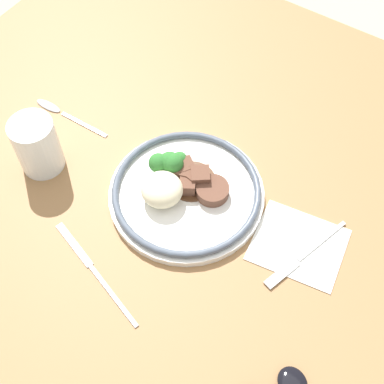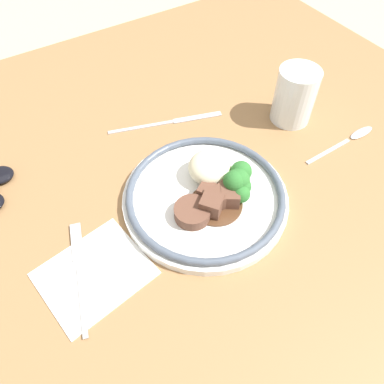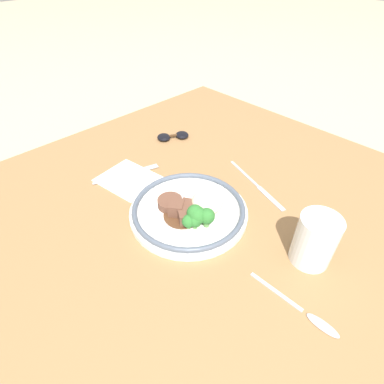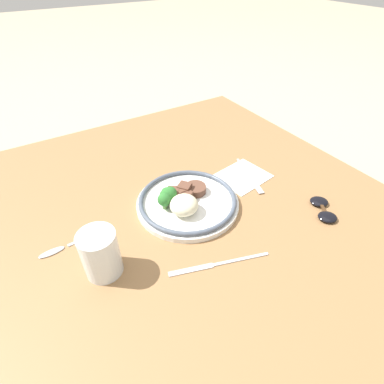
{
  "view_description": "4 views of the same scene",
  "coord_description": "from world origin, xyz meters",
  "px_view_note": "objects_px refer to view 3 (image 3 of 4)",
  "views": [
    {
      "loc": [
        -0.32,
        0.39,
        0.82
      ],
      "look_at": [
        -0.05,
        -0.01,
        0.07
      ],
      "focal_mm": 50.0,
      "sensor_mm": 36.0,
      "label": 1
    },
    {
      "loc": [
        -0.25,
        -0.31,
        0.53
      ],
      "look_at": [
        -0.07,
        -0.01,
        0.08
      ],
      "focal_mm": 35.0,
      "sensor_mm": 36.0,
      "label": 2
    },
    {
      "loc": [
        0.32,
        -0.35,
        0.52
      ],
      "look_at": [
        -0.06,
        0.02,
        0.08
      ],
      "focal_mm": 28.0,
      "sensor_mm": 36.0,
      "label": 3
    },
    {
      "loc": [
        0.26,
        0.49,
        0.57
      ],
      "look_at": [
        -0.05,
        -0.0,
        0.09
      ],
      "focal_mm": 28.0,
      "sensor_mm": 36.0,
      "label": 4
    }
  ],
  "objects_px": {
    "fork": "(133,172)",
    "sunglasses": "(173,136)",
    "juice_glass": "(314,242)",
    "plate": "(190,210)",
    "spoon": "(310,316)",
    "knife": "(257,186)"
  },
  "relations": [
    {
      "from": "fork",
      "to": "sunglasses",
      "type": "distance_m",
      "value": 0.21
    },
    {
      "from": "juice_glass",
      "to": "fork",
      "type": "relative_size",
      "value": 0.61
    },
    {
      "from": "plate",
      "to": "spoon",
      "type": "bearing_deg",
      "value": -4.36
    },
    {
      "from": "plate",
      "to": "spoon",
      "type": "height_order",
      "value": "plate"
    },
    {
      "from": "juice_glass",
      "to": "fork",
      "type": "xyz_separation_m",
      "value": [
        -0.47,
        -0.08,
        -0.05
      ]
    },
    {
      "from": "spoon",
      "to": "sunglasses",
      "type": "relative_size",
      "value": 1.54
    },
    {
      "from": "plate",
      "to": "fork",
      "type": "distance_m",
      "value": 0.23
    },
    {
      "from": "fork",
      "to": "knife",
      "type": "bearing_deg",
      "value": -36.7
    },
    {
      "from": "knife",
      "to": "juice_glass",
      "type": "bearing_deg",
      "value": -11.16
    },
    {
      "from": "juice_glass",
      "to": "sunglasses",
      "type": "distance_m",
      "value": 0.55
    },
    {
      "from": "fork",
      "to": "knife",
      "type": "relative_size",
      "value": 0.81
    },
    {
      "from": "knife",
      "to": "sunglasses",
      "type": "distance_m",
      "value": 0.33
    },
    {
      "from": "fork",
      "to": "spoon",
      "type": "xyz_separation_m",
      "value": [
        0.54,
        -0.02,
        -0.0
      ]
    },
    {
      "from": "fork",
      "to": "spoon",
      "type": "bearing_deg",
      "value": -75.7
    },
    {
      "from": "knife",
      "to": "spoon",
      "type": "xyz_separation_m",
      "value": [
        0.27,
        -0.22,
        0.0
      ]
    },
    {
      "from": "fork",
      "to": "sunglasses",
      "type": "xyz_separation_m",
      "value": [
        -0.07,
        0.2,
        0.0
      ]
    },
    {
      "from": "knife",
      "to": "sunglasses",
      "type": "relative_size",
      "value": 1.97
    },
    {
      "from": "spoon",
      "to": "plate",
      "type": "bearing_deg",
      "value": 174.37
    },
    {
      "from": "juice_glass",
      "to": "fork",
      "type": "bearing_deg",
      "value": -170.04
    },
    {
      "from": "plate",
      "to": "juice_glass",
      "type": "relative_size",
      "value": 2.51
    },
    {
      "from": "plate",
      "to": "juice_glass",
      "type": "bearing_deg",
      "value": 18.74
    },
    {
      "from": "juice_glass",
      "to": "sunglasses",
      "type": "bearing_deg",
      "value": 167.42
    }
  ]
}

